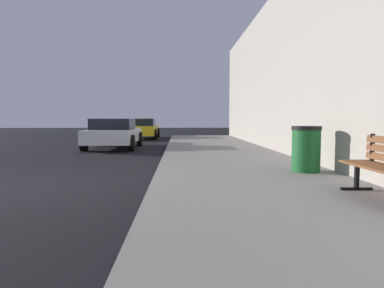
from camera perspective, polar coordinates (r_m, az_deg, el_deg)
The scene contains 6 objects.
ground_plane at distance 6.96m, azimuth -23.42°, elevation -6.56°, with size 80.00×80.00×0.00m, color black.
sidewalk at distance 6.64m, azimuth 10.92°, elevation -6.13°, with size 4.00×32.00×0.15m, color gray.
building_wall at distance 7.52m, azimuth 28.50°, elevation 16.02°, with size 0.70×32.00×5.72m, color #ADA393.
trash_bin at distance 7.49m, azimuth 18.88°, elevation -0.76°, with size 0.62×0.62×0.97m.
car_white at distance 14.68m, azimuth -13.16°, elevation 1.80°, with size 2.06×4.12×1.27m.
car_yellow at distance 21.36m, azimuth -8.43°, elevation 2.64°, with size 1.95×4.37×1.27m.
Camera 1 is at (2.51, -6.36, 1.28)m, focal length 31.25 mm.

